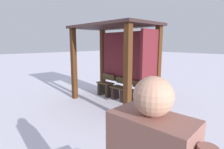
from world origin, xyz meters
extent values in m
plane|color=silver|center=(0.00, 0.00, 0.00)|extent=(60.00, 60.00, 0.00)
cube|color=#472712|center=(-1.20, -0.63, 1.16)|extent=(0.15, 0.15, 2.32)
cube|color=#472712|center=(1.20, -0.63, 1.16)|extent=(0.15, 0.15, 2.32)
cube|color=#472712|center=(-1.20, 0.63, 1.16)|extent=(0.15, 0.15, 2.32)
cube|color=#472712|center=(1.20, 0.63, 1.16)|extent=(0.15, 0.15, 2.32)
cube|color=#322020|center=(0.00, 0.00, 2.36)|extent=(2.70, 1.56, 0.08)
cube|color=maroon|center=(0.00, 0.63, 1.43)|extent=(2.24, 0.08, 1.58)
cube|color=#472712|center=(0.00, 0.61, 0.58)|extent=(2.24, 0.06, 0.08)
cube|color=maroon|center=(1.20, 0.22, 1.43)|extent=(0.08, 0.69, 1.58)
cube|color=#4D3B21|center=(-0.71, 0.33, 0.46)|extent=(0.61, 0.35, 0.04)
cube|color=#4D3B21|center=(-0.71, 0.48, 0.66)|extent=(0.58, 0.04, 0.20)
cube|color=#2D2219|center=(-0.51, 0.33, 0.22)|extent=(0.12, 0.29, 0.44)
cube|color=#2D2219|center=(-0.92, 0.33, 0.22)|extent=(0.12, 0.29, 0.44)
cube|color=#433A20|center=(0.00, 0.33, 0.43)|extent=(0.61, 0.34, 0.04)
cube|color=#433A20|center=(0.00, 0.48, 0.63)|extent=(0.58, 0.04, 0.20)
cube|color=#2D1F1C|center=(0.21, 0.33, 0.20)|extent=(0.12, 0.29, 0.41)
cube|color=#2D1F1C|center=(-0.21, 0.33, 0.20)|extent=(0.12, 0.29, 0.41)
cube|color=brown|center=(0.71, 0.33, 0.41)|extent=(0.61, 0.38, 0.05)
cube|color=brown|center=(0.71, 0.50, 0.61)|extent=(0.58, 0.04, 0.20)
cube|color=black|center=(0.92, 0.33, 0.19)|extent=(0.12, 0.32, 0.38)
cube|color=black|center=(0.51, 0.33, 0.19)|extent=(0.12, 0.32, 0.38)
sphere|color=tan|center=(3.46, -2.94, 1.58)|extent=(0.22, 0.22, 0.22)
camera|label=1|loc=(3.99, -3.75, 1.87)|focal=28.82mm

